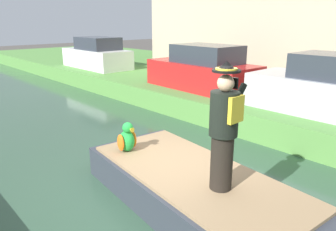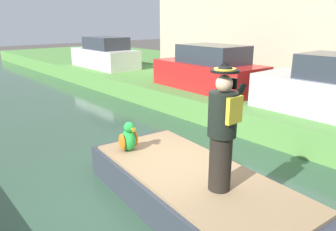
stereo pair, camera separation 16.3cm
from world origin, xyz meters
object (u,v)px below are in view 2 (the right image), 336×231
boat (193,189)px  parked_car_red (209,71)px  parked_car_white (105,55)px  person_pirate (222,129)px  parrot_plush (129,138)px

boat → parked_car_red: size_ratio=1.07×
parked_car_white → parked_car_red: bearing=-90.0°
person_pirate → parrot_plush: (-0.20, 2.04, -0.68)m
boat → parked_car_red: parked_car_red is taller
person_pirate → parked_car_white: bearing=65.2°
boat → person_pirate: (-0.08, -0.60, 1.23)m
parrot_plush → parked_car_red: (5.05, 2.59, 0.47)m
parked_car_red → person_pirate: bearing=-136.3°
boat → parrot_plush: parrot_plush is taller
parrot_plush → parked_car_white: bearing=62.2°
person_pirate → parked_car_white: (4.86, 11.62, -0.22)m
person_pirate → parked_car_white: person_pirate is taller
person_pirate → parked_car_red: 6.71m
parked_car_white → person_pirate: bearing=-112.7°
boat → parked_car_red: (4.77, 4.03, 1.02)m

